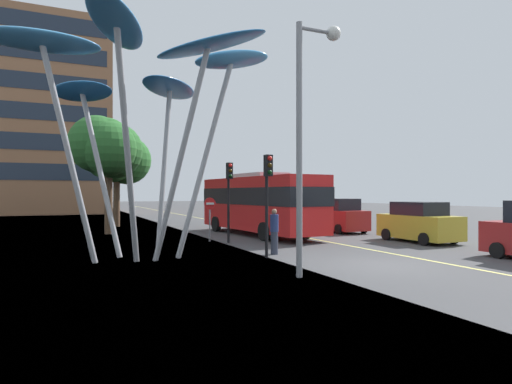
% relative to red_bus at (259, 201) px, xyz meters
% --- Properties ---
extents(ground, '(120.00, 240.00, 0.10)m').
position_rel_red_bus_xyz_m(ground, '(-1.20, -11.36, -2.01)').
color(ground, '#424244').
extents(red_bus, '(3.50, 10.78, 3.59)m').
position_rel_red_bus_xyz_m(red_bus, '(0.00, 0.00, 0.00)').
color(red_bus, red).
rests_on(red_bus, ground).
extents(leaf_sculpture, '(10.18, 8.93, 8.17)m').
position_rel_red_bus_xyz_m(leaf_sculpture, '(-7.84, -7.03, 4.72)').
color(leaf_sculpture, '#9EA0A5').
rests_on(leaf_sculpture, ground).
extents(traffic_light_kerb_near, '(0.28, 0.42, 3.87)m').
position_rel_red_bus_xyz_m(traffic_light_kerb_near, '(-3.43, -8.42, 0.84)').
color(traffic_light_kerb_near, black).
rests_on(traffic_light_kerb_near, ground).
extents(traffic_light_kerb_far, '(0.28, 0.42, 3.93)m').
position_rel_red_bus_xyz_m(traffic_light_kerb_far, '(-2.99, -3.09, 0.88)').
color(traffic_light_kerb_far, black).
rests_on(traffic_light_kerb_far, ground).
extents(car_parked_mid, '(2.07, 4.16, 2.00)m').
position_rel_red_bus_xyz_m(car_parked_mid, '(5.86, -6.52, -1.01)').
color(car_parked_mid, gold).
rests_on(car_parked_mid, ground).
extents(car_parked_far, '(2.02, 3.83, 2.10)m').
position_rel_red_bus_xyz_m(car_parked_far, '(5.40, -0.38, -0.98)').
color(car_parked_far, maroon).
rests_on(car_parked_far, ground).
extents(car_side_street, '(1.97, 4.48, 2.08)m').
position_rel_red_bus_xyz_m(car_side_street, '(5.65, 6.02, -0.98)').
color(car_side_street, maroon).
rests_on(car_side_street, ground).
extents(street_lamp, '(1.49, 0.44, 7.48)m').
position_rel_red_bus_xyz_m(street_lamp, '(-3.83, -12.07, 2.80)').
color(street_lamp, gray).
rests_on(street_lamp, ground).
extents(tree_pavement_near, '(4.29, 4.00, 6.96)m').
position_rel_red_bus_xyz_m(tree_pavement_near, '(-8.13, 3.60, 3.18)').
color(tree_pavement_near, brown).
rests_on(tree_pavement_near, ground).
extents(tree_pavement_far, '(4.64, 4.52, 6.68)m').
position_rel_red_bus_xyz_m(tree_pavement_far, '(-6.78, 9.69, 2.80)').
color(tree_pavement_far, brown).
rests_on(tree_pavement_far, ground).
extents(pedestrian, '(0.34, 0.34, 1.81)m').
position_rel_red_bus_xyz_m(pedestrian, '(-2.72, -7.55, -1.05)').
color(pedestrian, '#2D3342').
rests_on(pedestrian, ground).
extents(no_entry_sign, '(0.60, 0.12, 2.22)m').
position_rel_red_bus_xyz_m(no_entry_sign, '(-3.72, -2.29, -0.47)').
color(no_entry_sign, gray).
rests_on(no_entry_sign, ground).
extents(backdrop_building, '(21.50, 10.92, 23.16)m').
position_rel_red_bus_xyz_m(backdrop_building, '(-15.98, 35.43, 9.62)').
color(backdrop_building, '#8E6042').
rests_on(backdrop_building, ground).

